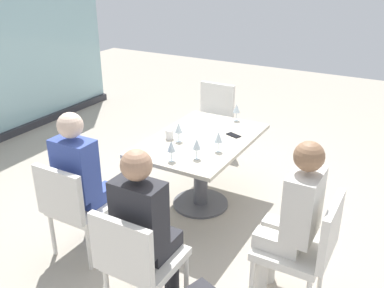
# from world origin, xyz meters

# --- Properties ---
(ground_plane) EXTENTS (12.00, 12.00, 0.00)m
(ground_plane) POSITION_xyz_m (0.00, 0.00, 0.00)
(ground_plane) COLOR #A89E8E
(dining_table_main) EXTENTS (1.35, 0.89, 0.73)m
(dining_table_main) POSITION_xyz_m (0.00, 0.00, 0.55)
(dining_table_main) COLOR #BCB29E
(dining_table_main) RESTS_ON ground_plane
(chair_far_left) EXTENTS (0.50, 0.46, 0.87)m
(chair_far_left) POSITION_xyz_m (-1.20, 0.50, 0.50)
(chair_far_left) COLOR silver
(chair_far_left) RESTS_ON ground_plane
(chair_side_end) EXTENTS (0.50, 0.46, 0.87)m
(chair_side_end) POSITION_xyz_m (-1.50, -0.33, 0.50)
(chair_side_end) COLOR silver
(chair_side_end) RESTS_ON ground_plane
(chair_front_left) EXTENTS (0.46, 0.50, 0.87)m
(chair_front_left) POSITION_xyz_m (-0.81, -1.26, 0.50)
(chair_front_left) COLOR silver
(chair_front_left) RESTS_ON ground_plane
(chair_far_right) EXTENTS (0.50, 0.46, 0.87)m
(chair_far_right) POSITION_xyz_m (1.20, 0.50, 0.50)
(chair_far_right) COLOR silver
(chair_far_right) RESTS_ON ground_plane
(person_far_left) EXTENTS (0.39, 0.34, 1.26)m
(person_far_left) POSITION_xyz_m (-1.10, 0.50, 0.70)
(person_far_left) COLOR #384C9E
(person_far_left) RESTS_ON ground_plane
(person_side_end) EXTENTS (0.39, 0.34, 1.26)m
(person_side_end) POSITION_xyz_m (-1.39, -0.33, 0.70)
(person_side_end) COLOR #28282D
(person_side_end) RESTS_ON ground_plane
(person_front_left) EXTENTS (0.34, 0.39, 1.26)m
(person_front_left) POSITION_xyz_m (-0.81, -1.15, 0.70)
(person_front_left) COLOR silver
(person_front_left) RESTS_ON ground_plane
(wine_glass_0) EXTENTS (0.07, 0.07, 0.18)m
(wine_glass_0) POSITION_xyz_m (-0.41, -0.18, 0.86)
(wine_glass_0) COLOR silver
(wine_glass_0) RESTS_ON dining_table_main
(wine_glass_1) EXTENTS (0.07, 0.07, 0.18)m
(wine_glass_1) POSITION_xyz_m (-0.18, -0.27, 0.86)
(wine_glass_1) COLOR silver
(wine_glass_1) RESTS_ON dining_table_main
(wine_glass_2) EXTENTS (0.07, 0.07, 0.18)m
(wine_glass_2) POSITION_xyz_m (-0.55, -0.01, 0.86)
(wine_glass_2) COLOR silver
(wine_glass_2) RESTS_ON dining_table_main
(wine_glass_3) EXTENTS (0.07, 0.07, 0.18)m
(wine_glass_3) POSITION_xyz_m (0.61, -0.09, 0.86)
(wine_glass_3) COLOR silver
(wine_glass_3) RESTS_ON dining_table_main
(wine_glass_4) EXTENTS (0.07, 0.07, 0.18)m
(wine_glass_4) POSITION_xyz_m (-0.16, 0.15, 0.86)
(wine_glass_4) COLOR silver
(wine_glass_4) RESTS_ON dining_table_main
(coffee_cup) EXTENTS (0.08, 0.08, 0.09)m
(coffee_cup) POSITION_xyz_m (-0.15, 0.26, 0.78)
(coffee_cup) COLOR white
(coffee_cup) RESTS_ON dining_table_main
(cell_phone_on_table) EXTENTS (0.12, 0.16, 0.01)m
(cell_phone_on_table) POSITION_xyz_m (0.22, -0.24, 0.73)
(cell_phone_on_table) COLOR black
(cell_phone_on_table) RESTS_ON dining_table_main
(handbag_0) EXTENTS (0.31, 0.18, 0.28)m
(handbag_0) POSITION_xyz_m (-0.92, 0.10, 0.14)
(handbag_0) COLOR silver
(handbag_0) RESTS_ON ground_plane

